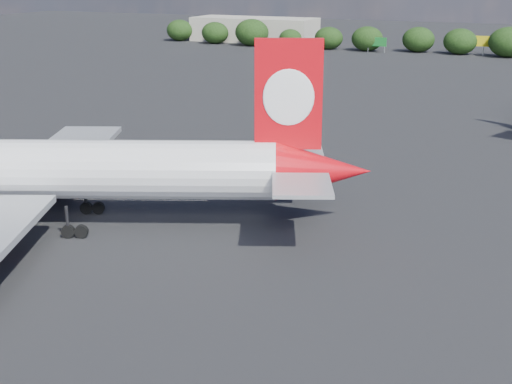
% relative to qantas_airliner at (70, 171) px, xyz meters
% --- Properties ---
extents(ground, '(500.00, 500.00, 0.00)m').
position_rel_qantas_airliner_xyz_m(ground, '(6.26, 42.09, -5.54)').
color(ground, black).
rests_on(ground, ground).
extents(qantas_airliner, '(53.37, 51.40, 18.19)m').
position_rel_qantas_airliner_xyz_m(qantas_airliner, '(0.00, 0.00, 0.00)').
color(qantas_airliner, silver).
rests_on(qantas_airliner, ground).
extents(terminal_building, '(42.00, 16.00, 8.00)m').
position_rel_qantas_airliner_xyz_m(terminal_building, '(-58.74, 174.09, -1.54)').
color(terminal_building, '#9C9586').
rests_on(terminal_building, ground).
extents(highway_sign, '(6.00, 0.30, 4.50)m').
position_rel_qantas_airliner_xyz_m(highway_sign, '(-11.74, 158.09, -2.41)').
color(highway_sign, '#146523').
rests_on(highway_sign, ground).
extents(billboard_yellow, '(5.00, 0.30, 5.50)m').
position_rel_qantas_airliner_xyz_m(billboard_yellow, '(18.26, 164.09, -1.67)').
color(billboard_yellow, gold).
rests_on(billboard_yellow, ground).
extents(horizon_treeline, '(204.95, 15.91, 9.11)m').
position_rel_qantas_airliner_xyz_m(horizon_treeline, '(20.24, 161.86, -1.62)').
color(horizon_treeline, black).
rests_on(horizon_treeline, ground).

